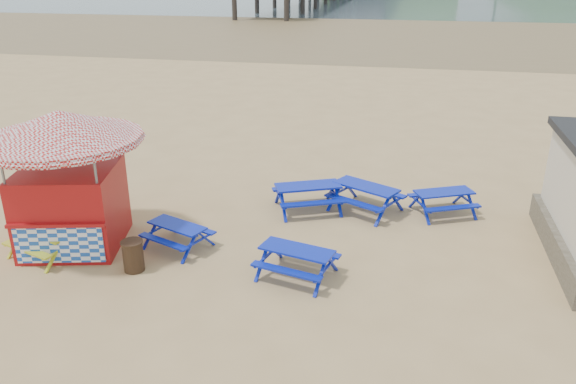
% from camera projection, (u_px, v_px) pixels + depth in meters
% --- Properties ---
extents(ground, '(400.00, 400.00, 0.00)m').
position_uv_depth(ground, '(291.00, 247.00, 15.45)').
color(ground, tan).
rests_on(ground, ground).
extents(wet_sand, '(400.00, 400.00, 0.00)m').
position_uv_depth(wet_sand, '(388.00, 31.00, 65.27)').
color(wet_sand, brown).
rests_on(wet_sand, ground).
extents(picnic_table_blue_a, '(2.50, 2.31, 0.85)m').
position_uv_depth(picnic_table_blue_a, '(308.00, 197.00, 17.62)').
color(picnic_table_blue_a, '#002B9D').
rests_on(picnic_table_blue_a, ground).
extents(picnic_table_blue_b, '(2.56, 2.40, 0.85)m').
position_uv_depth(picnic_table_blue_b, '(366.00, 198.00, 17.56)').
color(picnic_table_blue_b, '#002B9D').
rests_on(picnic_table_blue_b, ground).
extents(picnic_table_blue_c, '(2.23, 2.06, 0.75)m').
position_uv_depth(picnic_table_blue_c, '(443.00, 202.00, 17.37)').
color(picnic_table_blue_c, '#002B9D').
rests_on(picnic_table_blue_c, ground).
extents(picnic_table_blue_d, '(2.02, 1.83, 0.69)m').
position_uv_depth(picnic_table_blue_d, '(178.00, 236.00, 15.29)').
color(picnic_table_blue_d, '#002B9D').
rests_on(picnic_table_blue_d, ground).
extents(picnic_table_blue_e, '(2.11, 1.85, 0.76)m').
position_uv_depth(picnic_table_blue_e, '(297.00, 263.00, 13.86)').
color(picnic_table_blue_e, '#002B9D').
rests_on(picnic_table_blue_e, ground).
extents(picnic_table_yellow, '(2.07, 1.85, 0.72)m').
position_uv_depth(picnic_table_yellow, '(46.00, 243.00, 14.87)').
color(picnic_table_yellow, '#A2C212').
rests_on(picnic_table_yellow, ground).
extents(ice_cream_kiosk, '(5.14, 5.14, 3.80)m').
position_uv_depth(ice_cream_kiosk, '(65.00, 163.00, 14.71)').
color(ice_cream_kiosk, maroon).
rests_on(ice_cream_kiosk, ground).
extents(litter_bin, '(0.56, 0.56, 0.82)m').
position_uv_depth(litter_bin, '(133.00, 256.00, 14.12)').
color(litter_bin, '#342114').
rests_on(litter_bin, ground).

